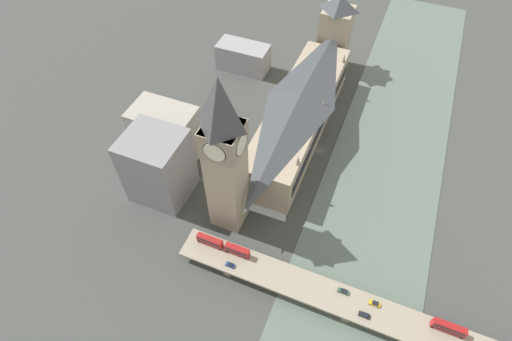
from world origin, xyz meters
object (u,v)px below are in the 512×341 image
at_px(parliament_hall, 300,113).
at_px(double_decker_bus_rear, 210,241).
at_px(road_bridge, 350,304).
at_px(double_decker_bus_mid, 449,328).
at_px(car_southbound_mid, 364,315).
at_px(car_southbound_tail, 343,291).
at_px(car_northbound_lead, 230,265).
at_px(car_northbound_mid, 375,304).
at_px(double_decker_bus_lead, 237,250).
at_px(victoria_tower, 335,34).
at_px(clock_tower, 225,157).

distance_m(parliament_hall, double_decker_bus_rear, 83.91).
distance_m(road_bridge, double_decker_bus_mid, 35.61).
height_order(double_decker_bus_rear, car_southbound_mid, double_decker_bus_rear).
height_order(road_bridge, car_southbound_tail, car_southbound_tail).
bearing_deg(parliament_hall, car_northbound_lead, 90.16).
xyz_separation_m(parliament_hall, car_northbound_mid, (-58.23, 82.43, -7.61)).
xyz_separation_m(road_bridge, car_northbound_mid, (-8.65, -2.98, 1.87)).
bearing_deg(double_decker_bus_rear, parliament_hall, -98.07).
distance_m(double_decker_bus_lead, double_decker_bus_mid, 84.08).
xyz_separation_m(victoria_tower, car_southbound_tail, (-45.91, 148.03, -16.49)).
height_order(clock_tower, road_bridge, clock_tower).
relative_size(parliament_hall, road_bridge, 0.74).
xyz_separation_m(double_decker_bus_lead, double_decker_bus_rear, (12.49, 0.26, -0.03)).
relative_size(double_decker_bus_lead, double_decker_bus_rear, 0.92).
bearing_deg(car_northbound_mid, victoria_tower, -68.54).
height_order(parliament_hall, road_bridge, parliament_hall).
bearing_deg(car_southbound_tail, double_decker_bus_lead, 0.54).
relative_size(double_decker_bus_mid, car_southbound_mid, 2.80).
bearing_deg(double_decker_bus_rear, double_decker_bus_lead, -178.82).
bearing_deg(road_bridge, car_southbound_mid, 154.05).
bearing_deg(car_northbound_mid, clock_tower, -14.82).
xyz_separation_m(car_northbound_lead, car_southbound_mid, (-55.23, -0.54, 0.04)).
xyz_separation_m(parliament_hall, car_northbound_lead, (-0.24, 88.82, -7.64)).
xyz_separation_m(double_decker_bus_rear, car_southbound_tail, (-57.61, -0.69, -2.02)).
relative_size(double_decker_bus_lead, car_northbound_mid, 2.48).
bearing_deg(parliament_hall, car_southbound_tail, 119.15).
height_order(clock_tower, car_southbound_tail, clock_tower).
height_order(road_bridge, car_northbound_lead, car_northbound_lead).
bearing_deg(double_decker_bus_lead, car_northbound_lead, 85.44).
xyz_separation_m(road_bridge, double_decker_bus_lead, (48.85, -2.78, 3.91)).
height_order(car_northbound_lead, car_southbound_tail, car_southbound_tail).
bearing_deg(victoria_tower, car_southbound_tail, 107.23).
xyz_separation_m(double_decker_bus_rear, car_northbound_mid, (-69.99, -0.46, -2.01)).
relative_size(victoria_tower, car_southbound_mid, 11.83).
height_order(road_bridge, double_decker_bus_lead, double_decker_bus_lead).
relative_size(double_decker_bus_lead, car_southbound_mid, 2.50).
xyz_separation_m(double_decker_bus_mid, car_northbound_lead, (84.58, 6.77, -2.09)).
height_order(road_bridge, car_northbound_mid, car_northbound_mid).
xyz_separation_m(clock_tower, road_bridge, (-61.04, 21.43, -37.43)).
bearing_deg(parliament_hall, double_decker_bus_lead, 90.51).
xyz_separation_m(clock_tower, car_northbound_mid, (-69.69, 18.44, -35.56)).
bearing_deg(double_decker_bus_lead, clock_tower, -56.82).
relative_size(parliament_hall, car_southbound_tail, 23.87).
xyz_separation_m(double_decker_bus_rear, car_southbound_mid, (-67.23, 5.39, -2.01)).
distance_m(victoria_tower, car_southbound_mid, 164.63).
height_order(double_decker_bus_rear, car_northbound_mid, double_decker_bus_rear).
distance_m(double_decker_bus_lead, car_northbound_mid, 57.53).
distance_m(road_bridge, car_southbound_mid, 6.82).
height_order(clock_tower, car_northbound_lead, clock_tower).
bearing_deg(car_northbound_lead, car_northbound_mid, -173.71).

